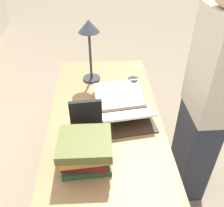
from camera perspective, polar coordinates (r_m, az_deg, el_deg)
name	(u,v)px	position (r m, az deg, el deg)	size (l,w,h in m)	color
ground_plane	(107,191)	(2.11, -1.23, -19.40)	(12.00, 12.00, 0.00)	gray
reading_desk	(105,130)	(1.60, -1.54, -6.13)	(1.47, 0.68, 0.77)	#937047
open_book	(123,107)	(1.56, 2.42, -0.87)	(0.50, 0.38, 0.11)	#38281E
book_stack_tall	(85,151)	(1.22, -6.13, -10.77)	(0.22, 0.25, 0.17)	#234C2D
book_standing_upright	(86,120)	(1.33, -5.88, -3.68)	(0.04, 0.17, 0.24)	black
reading_lamp	(89,35)	(1.74, -5.25, 15.36)	(0.14, 0.14, 0.45)	#2D2D33
coffee_mug	(133,85)	(1.73, 4.83, 4.20)	(0.10, 0.07, 0.10)	#28282D
person_reader	(205,107)	(1.67, 20.41, -0.80)	(0.36, 0.22, 1.61)	#2D3342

